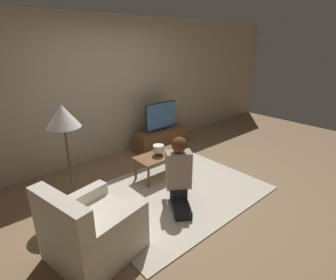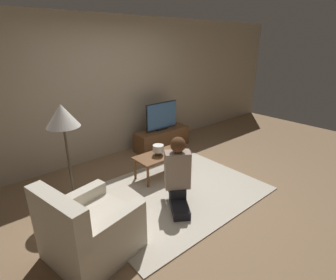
{
  "view_description": "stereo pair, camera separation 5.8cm",
  "coord_description": "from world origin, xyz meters",
  "px_view_note": "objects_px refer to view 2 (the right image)",
  "views": [
    {
      "loc": [
        -2.35,
        -2.49,
        2.16
      ],
      "look_at": [
        0.41,
        0.65,
        0.56
      ],
      "focal_mm": 28.0,
      "sensor_mm": 36.0,
      "label": 1
    },
    {
      "loc": [
        -2.31,
        -2.53,
        2.16
      ],
      "look_at": [
        0.41,
        0.65,
        0.56
      ],
      "focal_mm": 28.0,
      "sensor_mm": 36.0,
      "label": 2
    }
  ],
  "objects_px": {
    "armchair": "(89,232)",
    "table_lamp": "(158,149)",
    "person_kneeling": "(178,172)",
    "coffee_table": "(162,156)",
    "floor_lamp": "(63,121)",
    "tv": "(162,116)"
  },
  "relations": [
    {
      "from": "armchair",
      "to": "person_kneeling",
      "type": "distance_m",
      "value": 1.34
    },
    {
      "from": "tv",
      "to": "armchair",
      "type": "bearing_deg",
      "value": -143.56
    },
    {
      "from": "coffee_table",
      "to": "floor_lamp",
      "type": "bearing_deg",
      "value": 173.89
    },
    {
      "from": "floor_lamp",
      "to": "table_lamp",
      "type": "relative_size",
      "value": 7.94
    },
    {
      "from": "floor_lamp",
      "to": "tv",
      "type": "bearing_deg",
      "value": 19.63
    },
    {
      "from": "tv",
      "to": "table_lamp",
      "type": "distance_m",
      "value": 1.29
    },
    {
      "from": "coffee_table",
      "to": "floor_lamp",
      "type": "height_order",
      "value": "floor_lamp"
    },
    {
      "from": "coffee_table",
      "to": "armchair",
      "type": "xyz_separation_m",
      "value": [
        -1.69,
        -0.87,
        -0.06
      ]
    },
    {
      "from": "coffee_table",
      "to": "table_lamp",
      "type": "xyz_separation_m",
      "value": [
        -0.07,
        0.01,
        0.15
      ]
    },
    {
      "from": "tv",
      "to": "armchair",
      "type": "relative_size",
      "value": 0.79
    },
    {
      "from": "tv",
      "to": "person_kneeling",
      "type": "distance_m",
      "value": 2.1
    },
    {
      "from": "person_kneeling",
      "to": "coffee_table",
      "type": "bearing_deg",
      "value": -81.67
    },
    {
      "from": "coffee_table",
      "to": "floor_lamp",
      "type": "xyz_separation_m",
      "value": [
        -1.47,
        0.16,
        0.87
      ]
    },
    {
      "from": "coffee_table",
      "to": "person_kneeling",
      "type": "xyz_separation_m",
      "value": [
        -0.37,
        -0.79,
        0.15
      ]
    },
    {
      "from": "tv",
      "to": "person_kneeling",
      "type": "bearing_deg",
      "value": -123.48
    },
    {
      "from": "floor_lamp",
      "to": "person_kneeling",
      "type": "height_order",
      "value": "floor_lamp"
    },
    {
      "from": "armchair",
      "to": "table_lamp",
      "type": "relative_size",
      "value": 5.43
    },
    {
      "from": "table_lamp",
      "to": "tv",
      "type": "bearing_deg",
      "value": 48.06
    },
    {
      "from": "coffee_table",
      "to": "table_lamp",
      "type": "relative_size",
      "value": 5.17
    },
    {
      "from": "floor_lamp",
      "to": "armchair",
      "type": "relative_size",
      "value": 1.46
    },
    {
      "from": "tv",
      "to": "table_lamp",
      "type": "xyz_separation_m",
      "value": [
        -0.85,
        -0.95,
        -0.2
      ]
    },
    {
      "from": "floor_lamp",
      "to": "table_lamp",
      "type": "bearing_deg",
      "value": -6.0
    }
  ]
}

